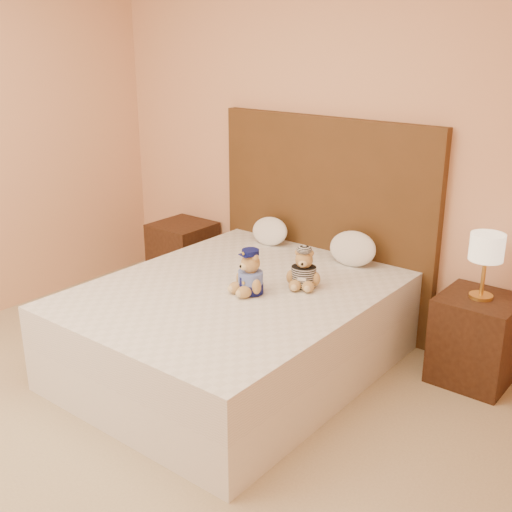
# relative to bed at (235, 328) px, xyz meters

# --- Properties ---
(ground) EXTENTS (4.00, 4.50, 0.00)m
(ground) POSITION_rel_bed_xyz_m (0.00, -1.20, -0.28)
(ground) COLOR tan
(ground) RESTS_ON ground
(room_walls) EXTENTS (4.04, 4.52, 2.72)m
(room_walls) POSITION_rel_bed_xyz_m (0.00, -0.74, 1.53)
(room_walls) COLOR #E2A37B
(room_walls) RESTS_ON ground
(bed) EXTENTS (1.60, 2.00, 0.55)m
(bed) POSITION_rel_bed_xyz_m (0.00, 0.00, 0.00)
(bed) COLOR white
(bed) RESTS_ON ground
(headboard) EXTENTS (1.75, 0.08, 1.50)m
(headboard) POSITION_rel_bed_xyz_m (0.00, 1.01, 0.47)
(headboard) COLOR #4C3017
(headboard) RESTS_ON ground
(nightstand_left) EXTENTS (0.45, 0.45, 0.55)m
(nightstand_left) POSITION_rel_bed_xyz_m (-1.25, 0.80, -0.00)
(nightstand_left) COLOR #3C2213
(nightstand_left) RESTS_ON ground
(nightstand_right) EXTENTS (0.45, 0.45, 0.55)m
(nightstand_right) POSITION_rel_bed_xyz_m (1.25, 0.80, -0.00)
(nightstand_right) COLOR #3C2213
(nightstand_right) RESTS_ON ground
(lamp) EXTENTS (0.20, 0.20, 0.40)m
(lamp) POSITION_rel_bed_xyz_m (1.25, 0.80, 0.57)
(lamp) COLOR gold
(lamp) RESTS_ON nightstand_right
(teddy_police) EXTENTS (0.29, 0.28, 0.28)m
(teddy_police) POSITION_rel_bed_xyz_m (0.12, 0.00, 0.41)
(teddy_police) COLOR #A58240
(teddy_police) RESTS_ON bed
(teddy_prisoner) EXTENTS (0.29, 0.29, 0.25)m
(teddy_prisoner) POSITION_rel_bed_xyz_m (0.32, 0.28, 0.40)
(teddy_prisoner) COLOR #A58240
(teddy_prisoner) RESTS_ON bed
(pillow_left) EXTENTS (0.31, 0.20, 0.22)m
(pillow_left) POSITION_rel_bed_xyz_m (-0.36, 0.83, 0.38)
(pillow_left) COLOR white
(pillow_left) RESTS_ON bed
(pillow_right) EXTENTS (0.35, 0.22, 0.25)m
(pillow_right) POSITION_rel_bed_xyz_m (0.35, 0.83, 0.40)
(pillow_right) COLOR white
(pillow_right) RESTS_ON bed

